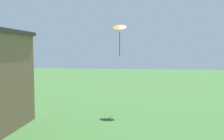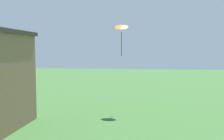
% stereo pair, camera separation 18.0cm
% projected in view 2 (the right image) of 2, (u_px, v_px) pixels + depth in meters
% --- Properties ---
extents(kite_orange_delta, '(1.11, 1.05, 2.58)m').
position_uv_depth(kite_orange_delta, '(121.00, 27.00, 19.64)').
color(kite_orange_delta, orange).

